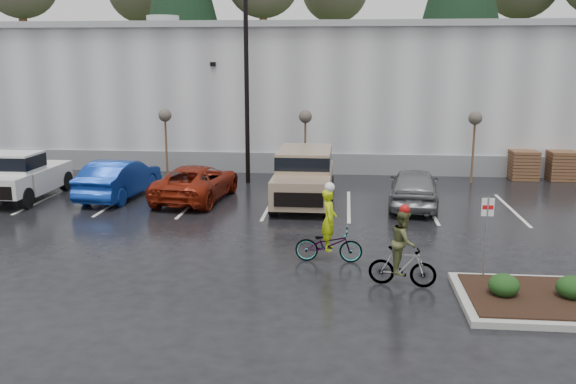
# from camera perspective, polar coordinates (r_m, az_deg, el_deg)

# --- Properties ---
(ground) EXTENTS (120.00, 120.00, 0.00)m
(ground) POSITION_cam_1_polar(r_m,az_deg,el_deg) (15.53, 3.92, -8.28)
(ground) COLOR black
(ground) RESTS_ON ground
(warehouse) EXTENTS (60.50, 15.50, 7.20)m
(warehouse) POSITION_cam_1_polar(r_m,az_deg,el_deg) (36.57, 4.98, 9.51)
(warehouse) COLOR #A3A4A8
(warehouse) RESTS_ON ground
(wooded_ridge) EXTENTS (80.00, 25.00, 6.00)m
(wooded_ridge) POSITION_cam_1_polar(r_m,az_deg,el_deg) (59.58, 5.19, 9.99)
(wooded_ridge) COLOR #223F1A
(wooded_ridge) RESTS_ON ground
(lamppost) EXTENTS (0.50, 1.00, 9.22)m
(lamppost) POSITION_cam_1_polar(r_m,az_deg,el_deg) (26.88, -3.93, 12.83)
(lamppost) COLOR black
(lamppost) RESTS_ON ground
(sapling_west) EXTENTS (0.60, 0.60, 3.20)m
(sapling_west) POSITION_cam_1_polar(r_m,az_deg,el_deg) (28.89, -11.43, 6.71)
(sapling_west) COLOR #533521
(sapling_west) RESTS_ON ground
(sapling_mid) EXTENTS (0.60, 0.60, 3.20)m
(sapling_mid) POSITION_cam_1_polar(r_m,az_deg,el_deg) (27.73, 1.64, 6.72)
(sapling_mid) COLOR #533521
(sapling_mid) RESTS_ON ground
(sapling_east) EXTENTS (0.60, 0.60, 3.20)m
(sapling_east) POSITION_cam_1_polar(r_m,az_deg,el_deg) (28.24, 17.10, 6.28)
(sapling_east) COLOR #533521
(sapling_east) RESTS_ON ground
(pallet_stack_a) EXTENTS (1.20, 1.20, 1.35)m
(pallet_stack_a) POSITION_cam_1_polar(r_m,az_deg,el_deg) (30.06, 21.15, 2.38)
(pallet_stack_a) COLOR #533521
(pallet_stack_a) RESTS_ON ground
(pallet_stack_b) EXTENTS (1.20, 1.20, 1.35)m
(pallet_stack_b) POSITION_cam_1_polar(r_m,az_deg,el_deg) (30.57, 24.21, 2.28)
(pallet_stack_b) COLOR #533521
(pallet_stack_b) RESTS_ON ground
(shrub_a) EXTENTS (0.70, 0.70, 0.52)m
(shrub_a) POSITION_cam_1_polar(r_m,az_deg,el_deg) (14.91, 19.55, -8.22)
(shrub_a) COLOR black
(shrub_a) RESTS_ON curb_island
(shrub_b) EXTENTS (0.70, 0.70, 0.52)m
(shrub_b) POSITION_cam_1_polar(r_m,az_deg,el_deg) (15.35, 25.04, -8.10)
(shrub_b) COLOR black
(shrub_b) RESTS_ON curb_island
(fire_lane_sign) EXTENTS (0.30, 0.05, 2.20)m
(fire_lane_sign) POSITION_cam_1_polar(r_m,az_deg,el_deg) (15.67, 18.06, -3.29)
(fire_lane_sign) COLOR gray
(fire_lane_sign) RESTS_ON ground
(pickup_white) EXTENTS (2.10, 5.20, 1.96)m
(pickup_white) POSITION_cam_1_polar(r_m,az_deg,el_deg) (26.45, -23.31, 1.60)
(pickup_white) COLOR silver
(pickup_white) RESTS_ON ground
(car_blue) EXTENTS (2.09, 4.84, 1.55)m
(car_blue) POSITION_cam_1_polar(r_m,az_deg,el_deg) (25.26, -15.49, 1.23)
(car_blue) COLOR navy
(car_blue) RESTS_ON ground
(car_red) EXTENTS (2.85, 5.22, 1.39)m
(car_red) POSITION_cam_1_polar(r_m,az_deg,el_deg) (24.26, -8.55, 0.90)
(car_red) COLOR maroon
(car_red) RESTS_ON ground
(suv_tan) EXTENTS (2.20, 5.10, 2.06)m
(suv_tan) POSITION_cam_1_polar(r_m,az_deg,el_deg) (23.18, 1.48, 1.35)
(suv_tan) COLOR gray
(suv_tan) RESTS_ON ground
(car_grey) EXTENTS (2.23, 4.58, 1.50)m
(car_grey) POSITION_cam_1_polar(r_m,az_deg,el_deg) (23.29, 11.70, 0.45)
(car_grey) COLOR slate
(car_grey) RESTS_ON ground
(cyclist_hivis) EXTENTS (1.85, 0.67, 2.23)m
(cyclist_hivis) POSITION_cam_1_polar(r_m,az_deg,el_deg) (16.73, 3.84, -4.24)
(cyclist_hivis) COLOR #3F3F44
(cyclist_hivis) RESTS_ON ground
(cyclist_olive) EXTENTS (1.64, 0.82, 2.06)m
(cyclist_olive) POSITION_cam_1_polar(r_m,az_deg,el_deg) (15.18, 10.69, -5.90)
(cyclist_olive) COLOR #3F3F44
(cyclist_olive) RESTS_ON ground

